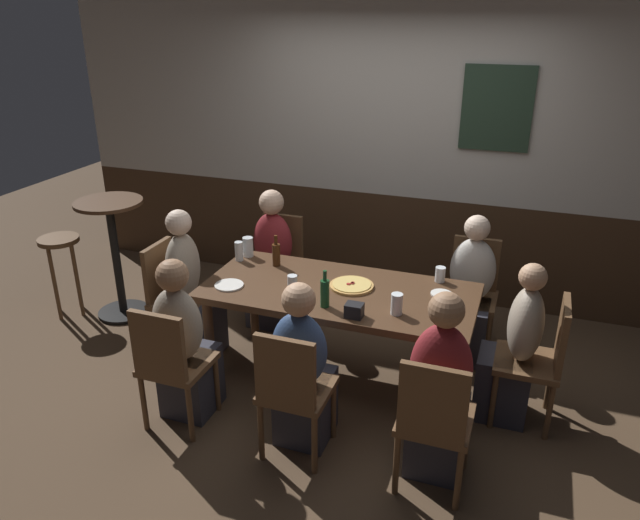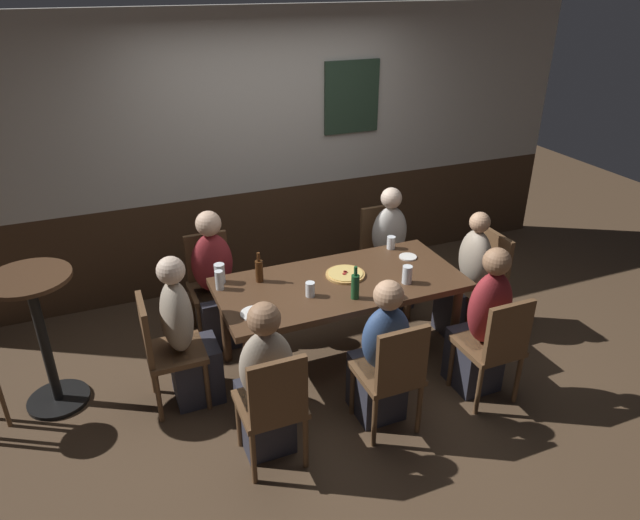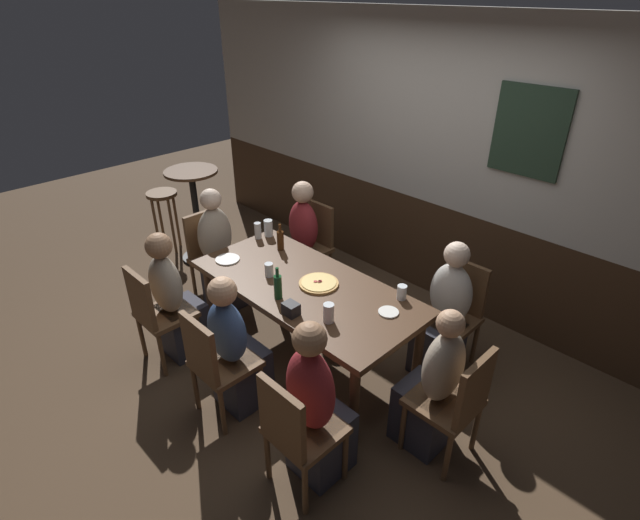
{
  "view_description": "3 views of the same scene",
  "coord_description": "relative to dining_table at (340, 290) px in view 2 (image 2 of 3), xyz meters",
  "views": [
    {
      "loc": [
        1.14,
        -3.55,
        2.55
      ],
      "look_at": [
        -0.14,
        -0.0,
        0.94
      ],
      "focal_mm": 33.79,
      "sensor_mm": 36.0,
      "label": 1
    },
    {
      "loc": [
        -1.6,
        -3.48,
        2.85
      ],
      "look_at": [
        -0.12,
        0.11,
        0.89
      ],
      "focal_mm": 32.28,
      "sensor_mm": 36.0,
      "label": 2
    },
    {
      "loc": [
        2.32,
        -2.13,
        2.74
      ],
      "look_at": [
        0.08,
        0.07,
        0.96
      ],
      "focal_mm": 27.25,
      "sensor_mm": 36.0,
      "label": 3
    }
  ],
  "objects": [
    {
      "name": "person_right_far",
      "position": [
        0.82,
        0.69,
        -0.19
      ],
      "size": [
        0.34,
        0.37,
        1.13
      ],
      "color": "#2D2D38",
      "rests_on": "ground_plane"
    },
    {
      "name": "side_bar_table",
      "position": [
        -2.12,
        0.33,
        -0.05
      ],
      "size": [
        0.56,
        0.56,
        1.05
      ],
      "color": "black",
      "rests_on": "ground_plane"
    },
    {
      "name": "wall_back",
      "position": [
        0.01,
        1.65,
        0.64
      ],
      "size": [
        6.4,
        0.13,
        2.6
      ],
      "color": "#3D2819",
      "rests_on": "ground_plane"
    },
    {
      "name": "condiment_caddy",
      "position": [
        0.21,
        -0.34,
        0.12
      ],
      "size": [
        0.11,
        0.09,
        0.09
      ],
      "primitive_type": "cube",
      "color": "black",
      "rests_on": "dining_table"
    },
    {
      "name": "chair_right_far",
      "position": [
        0.82,
        0.85,
        -0.17
      ],
      "size": [
        0.4,
        0.4,
        0.88
      ],
      "color": "brown",
      "rests_on": "ground_plane"
    },
    {
      "name": "person_left_far",
      "position": [
        -0.82,
        0.69,
        -0.17
      ],
      "size": [
        0.34,
        0.37,
        1.16
      ],
      "color": "#2D2D38",
      "rests_on": "ground_plane"
    },
    {
      "name": "chair_left_near",
      "position": [
        -0.82,
        -0.85,
        -0.17
      ],
      "size": [
        0.4,
        0.4,
        0.88
      ],
      "color": "brown",
      "rests_on": "ground_plane"
    },
    {
      "name": "person_head_east",
      "position": [
        1.19,
        0.0,
        -0.2
      ],
      "size": [
        0.37,
        0.34,
        1.11
      ],
      "color": "#2D2D38",
      "rests_on": "ground_plane"
    },
    {
      "name": "chair_mid_near",
      "position": [
        0.0,
        -0.85,
        -0.17
      ],
      "size": [
        0.4,
        0.4,
        0.88
      ],
      "color": "brown",
      "rests_on": "ground_plane"
    },
    {
      "name": "beer_bottle_green",
      "position": [
        -0.01,
        -0.27,
        0.18
      ],
      "size": [
        0.06,
        0.06,
        0.25
      ],
      "color": "#194723",
      "rests_on": "dining_table"
    },
    {
      "name": "tumbler_water",
      "position": [
        -0.88,
        0.23,
        0.14
      ],
      "size": [
        0.06,
        0.06,
        0.15
      ],
      "color": "silver",
      "rests_on": "dining_table"
    },
    {
      "name": "chair_left_far",
      "position": [
        -0.82,
        0.85,
        -0.17
      ],
      "size": [
        0.4,
        0.4,
        0.88
      ],
      "color": "brown",
      "rests_on": "ground_plane"
    },
    {
      "name": "pint_glass_stout",
      "position": [
        0.45,
        -0.21,
        0.14
      ],
      "size": [
        0.08,
        0.08,
        0.14
      ],
      "color": "silver",
      "rests_on": "dining_table"
    },
    {
      "name": "highball_clear",
      "position": [
        0.63,
        0.36,
        0.12
      ],
      "size": [
        0.07,
        0.07,
        0.11
      ],
      "color": "silver",
      "rests_on": "dining_table"
    },
    {
      "name": "pint_glass_pale",
      "position": [
        -0.29,
        -0.12,
        0.13
      ],
      "size": [
        0.07,
        0.07,
        0.11
      ],
      "color": "silver",
      "rests_on": "dining_table"
    },
    {
      "name": "plate_white_large",
      "position": [
        -0.74,
        -0.21,
        0.08
      ],
      "size": [
        0.2,
        0.2,
        0.01
      ],
      "primitive_type": "cylinder",
      "color": "white",
      "rests_on": "dining_table"
    },
    {
      "name": "beer_bottle_brown",
      "position": [
        -0.57,
        0.23,
        0.17
      ],
      "size": [
        0.06,
        0.06,
        0.24
      ],
      "color": "#42230F",
      "rests_on": "dining_table"
    },
    {
      "name": "chair_right_near",
      "position": [
        0.82,
        -0.85,
        -0.17
      ],
      "size": [
        0.4,
        0.4,
        0.88
      ],
      "color": "brown",
      "rests_on": "ground_plane"
    },
    {
      "name": "person_mid_near",
      "position": [
        0.0,
        -0.69,
        -0.19
      ],
      "size": [
        0.34,
        0.37,
        1.11
      ],
      "color": "#2D2D38",
      "rests_on": "ground_plane"
    },
    {
      "name": "chair_head_west",
      "position": [
        -1.35,
        0.0,
        -0.17
      ],
      "size": [
        0.4,
        0.4,
        0.88
      ],
      "color": "brown",
      "rests_on": "ground_plane"
    },
    {
      "name": "person_left_near",
      "position": [
        -0.82,
        -0.69,
        -0.18
      ],
      "size": [
        0.34,
        0.37,
        1.14
      ],
      "color": "#2D2D38",
      "rests_on": "ground_plane"
    },
    {
      "name": "ground_plane",
      "position": [
        0.0,
        0.0,
        -0.66
      ],
      "size": [
        12.0,
        12.0,
        0.0
      ],
      "primitive_type": "plane",
      "color": "#4C3826"
    },
    {
      "name": "dining_table",
      "position": [
        0.0,
        0.0,
        0.0
      ],
      "size": [
        1.87,
        0.87,
        0.74
      ],
      "color": "#472D1C",
      "rests_on": "ground_plane"
    },
    {
      "name": "pizza",
      "position": [
        0.07,
        0.07,
        0.09
      ],
      "size": [
        0.31,
        0.31,
        0.03
      ],
      "color": "tan",
      "rests_on": "dining_table"
    },
    {
      "name": "person_head_west",
      "position": [
        -1.19,
        0.0,
        -0.17
      ],
      "size": [
        0.37,
        0.34,
        1.18
      ],
      "color": "#2D2D38",
      "rests_on": "ground_plane"
    },
    {
      "name": "person_right_near",
      "position": [
        0.82,
        -0.69,
        -0.16
      ],
      "size": [
        0.34,
        0.37,
        1.19
      ],
      "color": "#2D2D38",
      "rests_on": "ground_plane"
    },
    {
      "name": "tumbler_short",
      "position": [
        -0.85,
        0.33,
        0.14
      ],
      "size": [
        0.08,
        0.08,
        0.15
      ],
      "color": "silver",
      "rests_on": "dining_table"
    },
    {
      "name": "plate_white_small",
      "position": [
        0.68,
        0.16,
        0.08
      ],
      "size": [
        0.15,
        0.15,
        0.01
      ],
      "primitive_type": "cylinder",
      "color": "white",
      "rests_on": "dining_table"
    },
    {
      "name": "chair_head_east",
      "position": [
        1.35,
        0.0,
        -0.17
      ],
      "size": [
        0.4,
        0.4,
        0.88
      ],
      "color": "brown",
      "rests_on": "ground_plane"
    }
  ]
}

